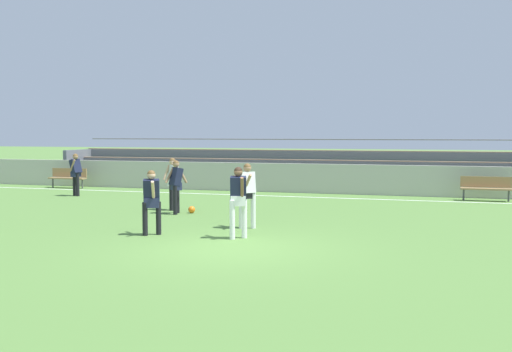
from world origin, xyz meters
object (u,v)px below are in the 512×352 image
Objects in this scene: player_dark_overlapping at (176,182)px; soccer_ball at (192,210)px; player_dark_on_ball at (152,197)px; bench_far_left at (68,176)px; player_white_dropping_back at (173,179)px; player_dark_pressing_high at (76,171)px; player_white_deep_cover at (247,190)px; player_dark_wide_right at (238,196)px; bench_near_wall_gap at (486,186)px; bleacher_stand at (294,167)px.

soccer_ball is at bearing 36.62° from player_dark_overlapping.
bench_far_left is at bearing 132.63° from player_dark_on_ball.
soccer_ball is (0.87, -0.49, -0.91)m from player_white_dropping_back.
player_white_deep_cover is at bearing -32.07° from player_dark_pressing_high.
player_dark_overlapping is at bearing 132.39° from player_dark_wide_right.
player_white_deep_cover is (8.95, -5.61, 0.02)m from player_dark_pressing_high.
bench_near_wall_gap is at bearing 57.30° from player_dark_wide_right.
player_dark_on_ball is (0.99, -3.65, -0.05)m from player_dark_overlapping.
bench_far_left is 14.12m from player_white_deep_cover.
player_dark_pressing_high is at bearing -142.79° from bleacher_stand.
player_white_dropping_back is 7.77× the size of soccer_ball.
bench_far_left is 10.56m from player_dark_overlapping.
bleacher_stand is 14.11× the size of player_dark_on_ball.
player_white_dropping_back is 0.99× the size of player_white_deep_cover.
player_dark_pressing_high is 1.06× the size of player_dark_on_ball.
bleacher_stand is 8.87m from player_white_dropping_back.
player_dark_wide_right is 1.07× the size of player_dark_on_ball.
soccer_ball is at bearing -27.41° from player_dark_pressing_high.
player_dark_overlapping is 0.98× the size of player_dark_pressing_high.
bleacher_stand is 12.62× the size of bench_far_left.
player_dark_wide_right is at bearing -40.87° from bench_far_left.
player_white_dropping_back reaches higher than bench_near_wall_gap.
bench_far_left reaches higher than soccer_ball.
player_white_dropping_back is 1.00× the size of player_dark_wide_right.
player_dark_pressing_high reaches higher than bench_near_wall_gap.
bleacher_stand is 10.37m from bench_far_left.
player_white_deep_cover is (11.28, -8.48, 0.49)m from bench_far_left.
player_white_dropping_back is at bearing -35.98° from bench_far_left.
player_dark_pressing_high is (-7.62, -5.78, 0.07)m from bleacher_stand.
player_white_deep_cover reaches higher than player_dark_on_ball.
player_white_deep_cover is 1.00× the size of player_dark_wide_right.
player_white_dropping_back is at bearing 108.40° from player_dark_on_ball.
player_white_deep_cover is at bearing -41.88° from soccer_ball.
player_white_deep_cover reaches higher than bench_near_wall_gap.
bench_near_wall_gap is at bearing 51.92° from player_white_deep_cover.
player_dark_on_ball is at bearing -46.05° from player_dark_pressing_high.
bench_near_wall_gap is at bearing 29.51° from player_white_dropping_back.
bench_near_wall_gap is at bearing 34.03° from player_dark_overlapping.
player_dark_pressing_high is at bearing 152.59° from soccer_ball.
bench_near_wall_gap is 1.05× the size of player_dark_wide_right.
bleacher_stand is 9.53m from player_dark_overlapping.
bench_far_left is 1.12× the size of player_dark_on_ball.
player_white_dropping_back is 5.63m from player_dark_wide_right.
player_white_dropping_back is 4.41m from player_white_deep_cover.
bench_far_left is 10.70m from soccer_ball.
player_dark_overlapping is (-1.61, -9.39, 0.05)m from bleacher_stand.
player_white_deep_cover is at bearing -83.31° from bleacher_stand.
player_white_deep_cover is 7.82× the size of soccer_ball.
player_dark_on_ball is at bearing -74.78° from player_dark_overlapping.
bench_far_left is 1.08× the size of player_dark_overlapping.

